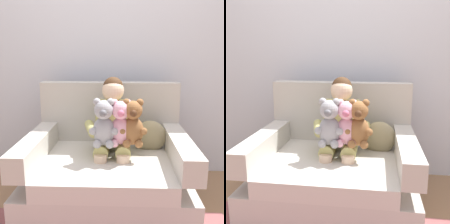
% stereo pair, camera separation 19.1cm
% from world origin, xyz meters
% --- Properties ---
extents(ground_plane, '(8.00, 8.00, 0.00)m').
position_xyz_m(ground_plane, '(0.00, 0.00, 0.00)').
color(ground_plane, '#936D4C').
extents(back_wall, '(6.00, 0.10, 2.60)m').
position_xyz_m(back_wall, '(0.00, 0.70, 1.30)').
color(back_wall, silver).
rests_on(back_wall, ground).
extents(armchair, '(1.19, 0.97, 0.91)m').
position_xyz_m(armchair, '(0.00, 0.05, 0.28)').
color(armchair, '#BCB7AD').
rests_on(armchair, ground).
extents(seated_child, '(0.45, 0.39, 0.82)m').
position_xyz_m(seated_child, '(0.04, 0.08, 0.61)').
color(seated_child, tan).
rests_on(seated_child, armchair).
extents(plush_brown, '(0.20, 0.16, 0.34)m').
position_xyz_m(plush_brown, '(0.18, -0.06, 0.67)').
color(plush_brown, brown).
rests_on(plush_brown, armchair).
extents(plush_pink, '(0.20, 0.16, 0.34)m').
position_xyz_m(plush_pink, '(0.10, -0.06, 0.67)').
color(plush_pink, '#EAA8BC').
rests_on(plush_pink, armchair).
extents(plush_grey, '(0.20, 0.17, 0.35)m').
position_xyz_m(plush_grey, '(-0.02, -0.08, 0.67)').
color(plush_grey, '#9E9EA3').
rests_on(plush_grey, armchair).
extents(throw_pillow, '(0.27, 0.14, 0.26)m').
position_xyz_m(throw_pillow, '(0.33, 0.18, 0.50)').
color(throw_pillow, '#998C66').
rests_on(throw_pillow, armchair).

